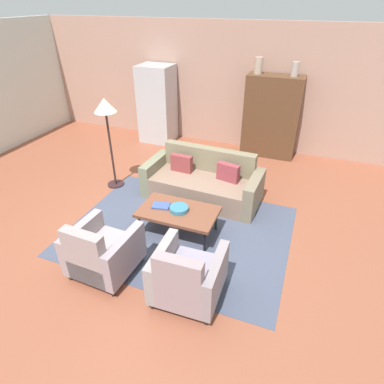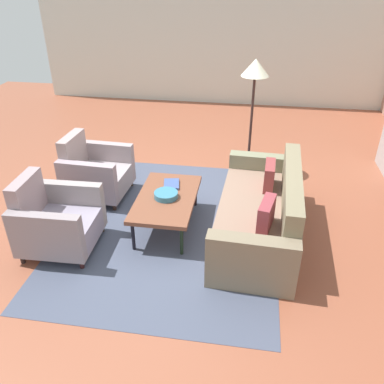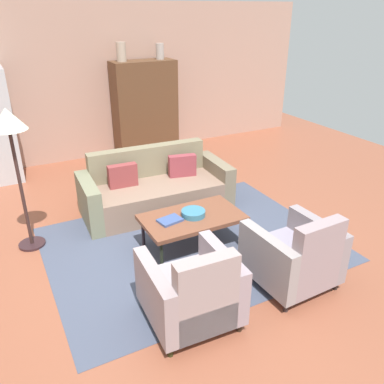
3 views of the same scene
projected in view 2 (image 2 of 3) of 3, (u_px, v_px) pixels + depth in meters
name	position (u px, v px, depth m)	size (l,w,h in m)	color
ground_plane	(168.00, 210.00, 5.32)	(11.61, 11.61, 0.00)	brown
wall_left	(211.00, 40.00, 8.75)	(0.12, 7.83, 2.80)	silver
area_rug	(171.00, 225.00, 5.00)	(3.40, 2.60, 0.01)	#454D61
couch	(264.00, 215.00, 4.70)	(2.14, 1.00, 0.86)	#886B59
coffee_table	(166.00, 199.00, 4.81)	(1.20, 0.70, 0.42)	black
armchair_left	(94.00, 173.00, 5.50)	(0.84, 0.84, 0.88)	#2C2318
armchair_right	(55.00, 221.00, 4.47)	(0.82, 0.82, 0.88)	#3C2816
fruit_bowl	(166.00, 195.00, 4.76)	(0.29, 0.29, 0.07)	teal
book_stack	(172.00, 184.00, 5.03)	(0.30, 0.24, 0.03)	#3B528C
floor_lamp	(255.00, 79.00, 5.65)	(0.40, 0.40, 1.72)	#2F1D21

